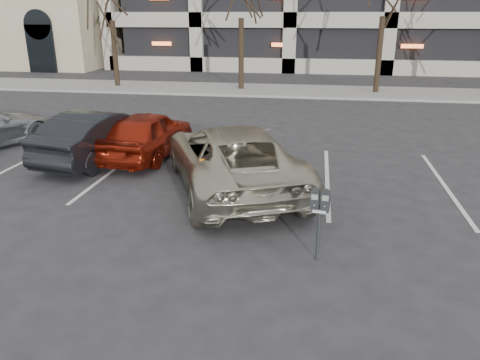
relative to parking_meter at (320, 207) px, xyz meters
name	(u,v)px	position (x,y,z in m)	size (l,w,h in m)	color
ground	(261,212)	(-1.17, 1.82, -0.96)	(140.00, 140.00, 0.00)	#28282B
sidewalk	(297,91)	(-1.17, 17.82, -0.90)	(80.00, 4.00, 0.12)	gray
stall_lines	(218,174)	(-2.57, 4.12, -0.95)	(16.90, 5.20, 0.00)	silver
parking_meter	(320,207)	(0.00, 0.00, 0.00)	(0.33, 0.17, 1.25)	black
suv_silver	(232,157)	(-2.02, 3.16, -0.20)	(4.48, 6.05, 1.53)	#ADA893
car_red	(148,134)	(-4.88, 5.35, -0.29)	(1.59, 3.95, 1.34)	maroon
car_dark	(100,135)	(-6.11, 4.84, -0.25)	(1.49, 4.28, 1.41)	black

